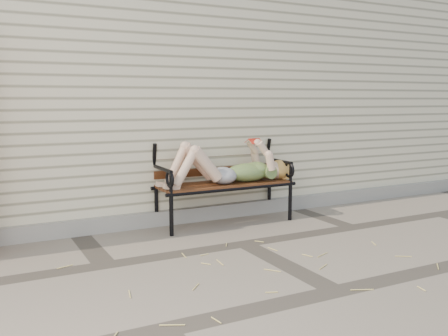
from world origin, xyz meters
TOP-DOWN VIEW (x-y plane):
  - ground at (0.00, 0.00)m, footprint 80.00×80.00m
  - house_wall at (0.00, 3.00)m, footprint 8.00×4.00m
  - foundation_strip at (0.00, 0.97)m, footprint 8.00×0.10m
  - garden_bench at (0.20, 0.85)m, footprint 1.54×0.61m
  - reading_woman at (0.21, 0.73)m, footprint 1.45×0.33m
  - straw_scatter at (-0.31, -0.76)m, footprint 2.92×1.52m

SIDE VIEW (x-z plane):
  - ground at x=0.00m, z-range 0.00..0.00m
  - straw_scatter at x=-0.31m, z-range 0.00..0.01m
  - foundation_strip at x=0.00m, z-range 0.00..0.15m
  - garden_bench at x=0.20m, z-range 0.06..1.05m
  - reading_woman at x=0.21m, z-range 0.36..0.82m
  - house_wall at x=0.00m, z-range 0.00..3.00m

